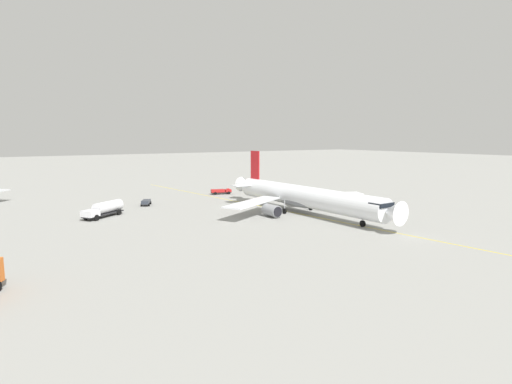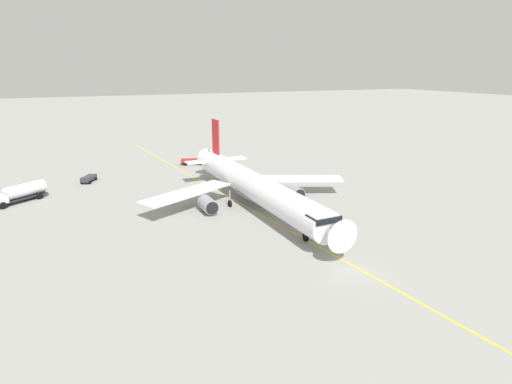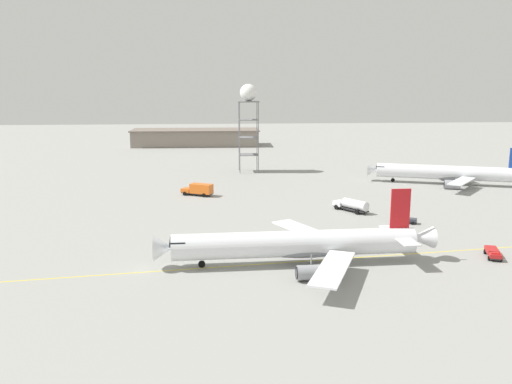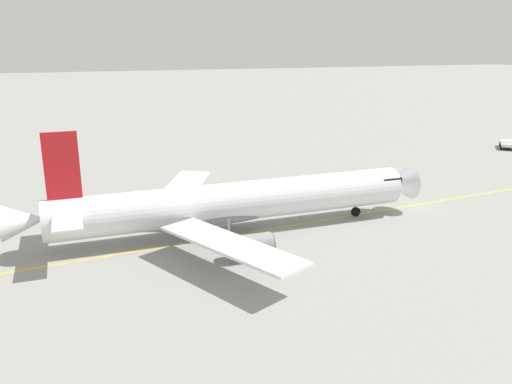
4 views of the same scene
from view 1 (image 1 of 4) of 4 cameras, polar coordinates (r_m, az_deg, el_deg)
ground_plane at (r=78.61m, az=9.25°, el=-3.45°), size 600.00×600.00×0.00m
airliner_main at (r=81.44m, az=6.52°, el=-0.73°), size 45.04×35.29×11.88m
fuel_tanker_truck at (r=82.53m, az=-20.38°, el=-2.19°), size 7.01×8.66×2.87m
baggage_truck_truck at (r=93.71m, az=-15.09°, el=-1.37°), size 4.34×3.23×1.22m
ops_pickup_truck at (r=108.37m, az=-4.90°, el=0.12°), size 3.35×5.61×1.41m
taxiway_centreline at (r=81.77m, az=5.57°, el=-2.95°), size 127.20×16.11×0.01m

